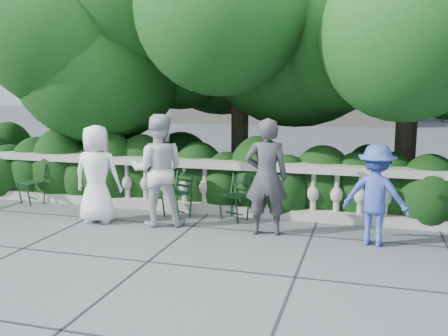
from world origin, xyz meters
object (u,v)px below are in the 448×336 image
(chair_a, at_px, (26,205))
(person_businessman, at_px, (97,174))
(chair_b, at_px, (172,219))
(person_woman_grey, at_px, (266,177))
(person_older_blue, at_px, (376,195))
(chair_c, at_px, (229,222))
(person_casual_man, at_px, (158,170))

(chair_a, bearing_deg, person_businessman, 5.86)
(chair_b, relative_size, person_woman_grey, 0.45)
(chair_a, xyz_separation_m, person_older_blue, (6.68, -0.67, 0.76))
(chair_c, bearing_deg, person_older_blue, 7.49)
(person_businessman, xyz_separation_m, person_casual_man, (1.09, 0.14, 0.10))
(chair_b, height_order, person_woman_grey, person_woman_grey)
(person_older_blue, bearing_deg, person_casual_man, 11.17)
(person_businessman, height_order, person_casual_man, person_casual_man)
(chair_c, relative_size, person_businessman, 0.49)
(person_businessman, bearing_deg, chair_b, -159.31)
(chair_c, relative_size, person_woman_grey, 0.45)
(chair_a, bearing_deg, person_older_blue, 19.19)
(person_casual_man, bearing_deg, person_older_blue, 160.94)
(person_casual_man, bearing_deg, chair_b, -117.26)
(person_businessman, relative_size, person_older_blue, 1.12)
(person_businessman, bearing_deg, person_older_blue, 176.12)
(chair_a, bearing_deg, chair_c, 24.27)
(chair_b, relative_size, person_casual_man, 0.44)
(chair_b, distance_m, person_older_blue, 3.59)
(chair_c, height_order, person_businessman, person_businessman)
(person_businessman, bearing_deg, chair_c, -167.65)
(person_businessman, xyz_separation_m, person_older_blue, (4.63, 0.04, -0.09))
(person_woman_grey, xyz_separation_m, person_casual_man, (-1.87, 0.03, 0.02))
(person_woman_grey, bearing_deg, chair_c, -46.57)
(person_casual_man, distance_m, person_older_blue, 3.55)
(chair_b, distance_m, person_casual_man, 1.03)
(person_casual_man, relative_size, person_older_blue, 1.25)
(chair_a, xyz_separation_m, chair_b, (3.21, -0.17, 0.00))
(person_businessman, xyz_separation_m, person_woman_grey, (2.96, 0.11, 0.08))
(chair_c, distance_m, person_older_blue, 2.62)
(chair_b, xyz_separation_m, person_businessman, (-1.16, -0.54, 0.85))
(person_woman_grey, relative_size, person_older_blue, 1.23)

